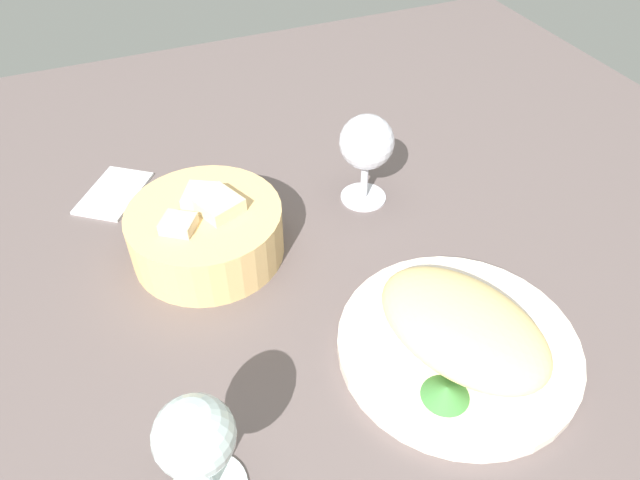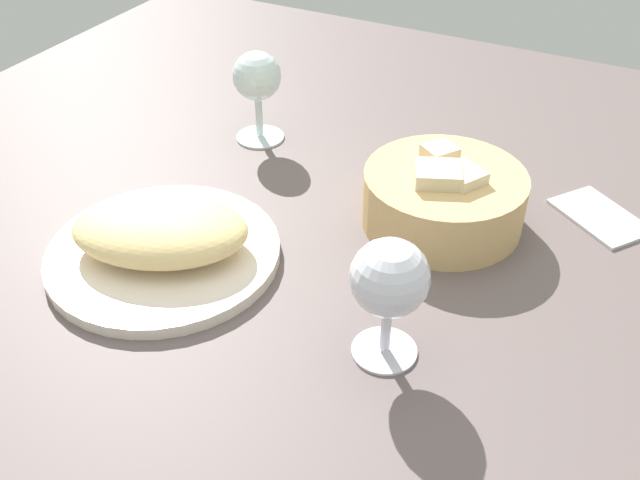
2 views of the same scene
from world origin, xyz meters
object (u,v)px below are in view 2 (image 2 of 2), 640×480
(plate, at_px, (164,253))
(wine_glass_far, at_px, (257,82))
(bread_basket, at_px, (443,197))
(wine_glass_near, at_px, (389,283))
(folded_napkin, at_px, (600,215))

(plate, xyz_separation_m, wine_glass_far, (-0.05, 0.28, 0.08))
(bread_basket, height_order, wine_glass_near, wine_glass_near)
(plate, xyz_separation_m, folded_napkin, (0.42, 0.30, -0.00))
(bread_basket, xyz_separation_m, wine_glass_near, (0.02, -0.23, 0.05))
(wine_glass_near, bearing_deg, wine_glass_far, 136.42)
(plate, bearing_deg, wine_glass_near, -4.29)
(bread_basket, relative_size, wine_glass_far, 1.48)
(wine_glass_far, height_order, folded_napkin, wine_glass_far)
(folded_napkin, bearing_deg, plate, 72.19)
(folded_napkin, bearing_deg, wine_glass_near, 102.32)
(wine_glass_far, bearing_deg, bread_basket, -14.84)
(wine_glass_far, bearing_deg, plate, -80.71)
(plate, distance_m, wine_glass_near, 0.29)
(plate, bearing_deg, folded_napkin, 35.84)
(wine_glass_near, bearing_deg, bread_basket, 95.98)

